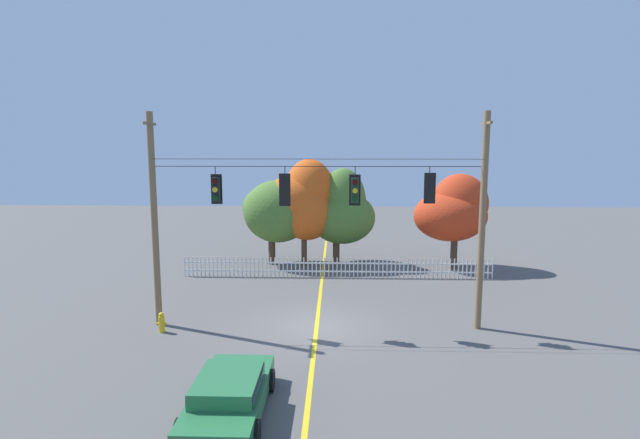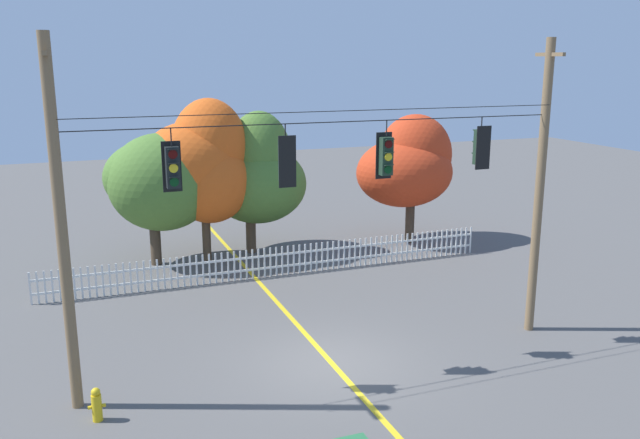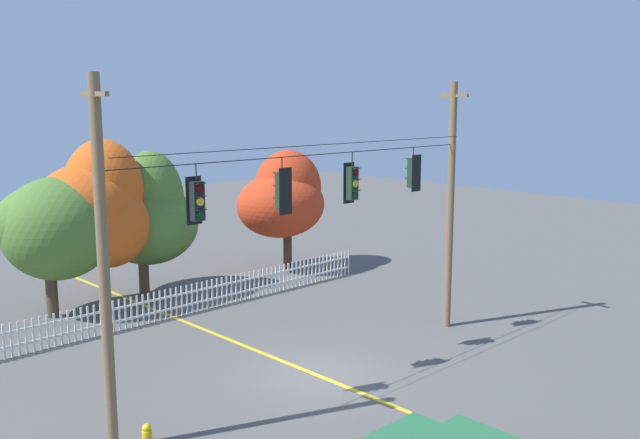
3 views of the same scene
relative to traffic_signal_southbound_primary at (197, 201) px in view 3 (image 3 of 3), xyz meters
name	(u,v)px [view 3 (image 3 of 3)]	position (x,y,z in m)	size (l,w,h in m)	color
ground	(316,375)	(3.85, -0.01, -5.41)	(80.00, 80.00, 0.00)	#565451
lane_centerline_stripe	(316,374)	(3.85, -0.01, -5.41)	(0.16, 36.00, 0.01)	gold
signal_support_span	(315,228)	(3.85, -0.01, -1.15)	(12.81, 1.10, 8.33)	brown
traffic_signal_southbound_primary	(197,201)	(0.00, 0.00, 0.00)	(0.43, 0.38, 1.46)	black
traffic_signal_northbound_secondary	(282,191)	(2.66, -0.02, 0.00)	(0.43, 0.38, 1.49)	black
traffic_signal_westbound_side	(352,183)	(5.31, 0.00, -0.02)	(0.43, 0.38, 1.49)	black
traffic_signal_eastbound_side	(413,173)	(8.09, -0.02, 0.08)	(0.43, 0.38, 1.38)	black
white_picket_fence	(192,298)	(4.66, 7.42, -4.86)	(16.68, 0.06, 1.09)	silver
autumn_maple_near_fence	(54,227)	(1.02, 10.54, -2.14)	(4.21, 3.72, 5.08)	#473828
autumn_maple_mid	(97,209)	(2.65, 10.45, -1.65)	(4.24, 3.59, 6.32)	brown
autumn_oak_far_east	(150,217)	(4.97, 10.69, -2.28)	(3.96, 3.60, 5.78)	brown
autumn_maple_far_west	(284,198)	(11.44, 10.02, -2.08)	(4.30, 3.58, 5.49)	#473828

